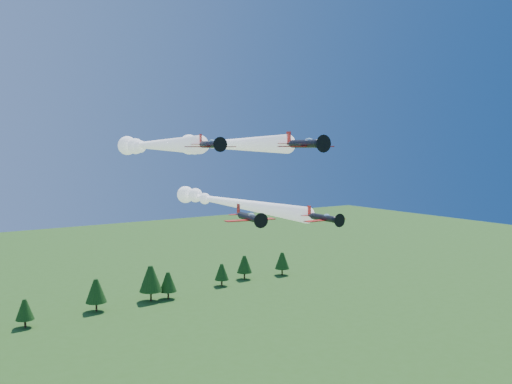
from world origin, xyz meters
TOP-DOWN VIEW (x-y plane):
  - plane_lead at (1.34, 16.29)m, footprint 9.28×44.52m
  - plane_left at (-6.19, 26.85)m, footprint 11.11×47.77m
  - plane_right at (10.26, 29.14)m, footprint 7.10×53.41m
  - plane_slot at (0.24, 6.13)m, footprint 8.01×8.74m
  - treeline at (8.78, 110.05)m, footprint 178.43×19.92m

SIDE VIEW (x-z plane):
  - treeline at x=8.78m, z-range 0.22..12.01m
  - plane_right at x=10.26m, z-range 38.60..42.30m
  - plane_slot at x=0.24m, z-range 39.06..41.85m
  - plane_left at x=-6.19m, z-range 49.48..53.18m
  - plane_lead at x=1.34m, z-range 49.57..53.27m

